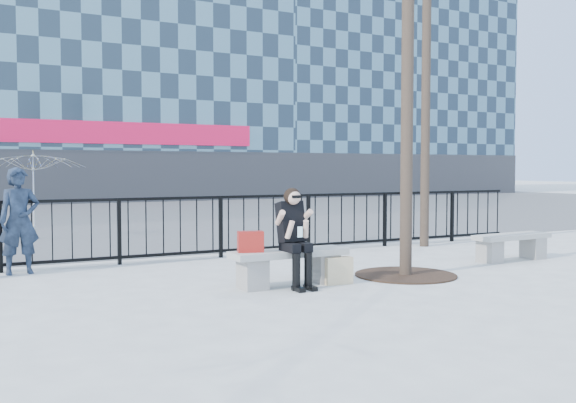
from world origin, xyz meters
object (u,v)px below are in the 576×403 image
bench_main (289,264)px  seated_woman (295,238)px  standing_man (19,221)px  bench_second (512,244)px

bench_main → seated_woman: seated_woman is taller
seated_woman → standing_man: bearing=137.4°
bench_second → standing_man: 8.06m
bench_main → bench_second: size_ratio=1.06×
bench_second → seated_woman: (-4.52, -0.47, 0.39)m
bench_second → standing_man: standing_man is taller
bench_main → standing_man: 4.20m
bench_main → seated_woman: bearing=-90.0°
seated_woman → standing_man: 4.28m
standing_man → bench_main: bearing=-47.1°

